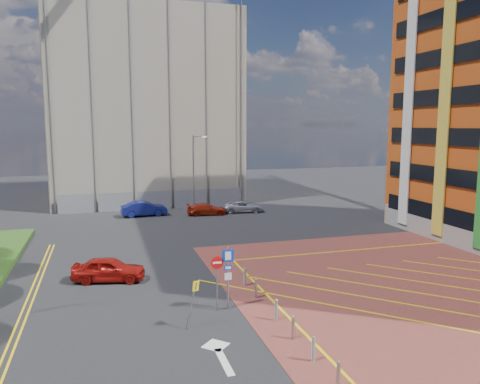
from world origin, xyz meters
name	(u,v)px	position (x,y,z in m)	size (l,w,h in m)	color
ground	(223,318)	(0.00, 0.00, 0.00)	(140.00, 140.00, 0.00)	black
forecourt	(466,289)	(14.00, 0.00, 0.01)	(26.00, 26.00, 0.02)	brown
lamp_back	(194,170)	(4.08, 28.00, 4.36)	(1.53, 0.16, 8.00)	#9EA0A8
sign_cluster	(224,272)	(0.30, 0.98, 1.95)	(1.17, 0.12, 3.20)	#9EA0A8
warning_sign	(193,298)	(-1.59, -0.75, 1.43)	(0.69, 0.41, 2.25)	#9EA0A8
bollard_row	(282,317)	(2.30, -1.67, 0.47)	(0.14, 11.14, 0.90)	#9EA0A8
construction_building	(143,109)	(0.00, 40.00, 11.00)	(21.20, 19.20, 22.00)	#AB9E8B
construction_fence	(163,200)	(1.00, 30.00, 1.00)	(21.60, 0.06, 2.00)	gray
car_red_left	(109,269)	(-5.11, 7.09, 0.71)	(1.68, 4.18, 1.42)	#A3130E
car_blue_back	(144,209)	(-1.37, 26.58, 0.75)	(1.58, 4.52, 1.49)	navy
car_red_back	(207,209)	(4.79, 25.40, 0.58)	(1.62, 3.98, 1.16)	#A7230E
car_silver_back	(243,207)	(8.81, 25.78, 0.58)	(1.92, 4.17, 1.16)	silver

